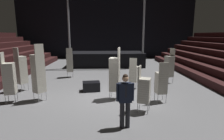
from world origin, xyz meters
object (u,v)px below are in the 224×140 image
(chair_stack_rear_centre, at_px, (161,82))
(chair_stack_mid_right, at_px, (144,89))
(chair_stack_aisle_left, at_px, (9,78))
(chair_stack_rear_right, at_px, (134,73))
(man_with_tie, at_px, (125,98))
(chair_stack_front_right, at_px, (21,69))
(chair_stack_mid_left, at_px, (169,66))
(chair_stack_front_left, at_px, (70,63))
(chair_stack_mid_centre, at_px, (38,73))
(chair_stack_rear_left, at_px, (115,74))
(stage_riser, at_px, (107,58))
(equipment_road_case, at_px, (91,86))

(chair_stack_rear_centre, bearing_deg, chair_stack_mid_right, -139.52)
(chair_stack_aisle_left, bearing_deg, chair_stack_rear_right, 96.81)
(man_with_tie, height_order, chair_stack_rear_right, man_with_tie)
(chair_stack_rear_right, relative_size, chair_stack_aisle_left, 0.77)
(chair_stack_front_right, xyz_separation_m, chair_stack_mid_left, (8.31, 1.28, -0.08))
(chair_stack_front_left, bearing_deg, chair_stack_rear_centre, -57.07)
(chair_stack_front_left, relative_size, chair_stack_aisle_left, 0.92)
(chair_stack_front_right, distance_m, chair_stack_rear_right, 6.02)
(man_with_tie, xyz_separation_m, chair_stack_rear_right, (0.95, 4.25, -0.14))
(chair_stack_front_left, height_order, chair_stack_mid_centre, chair_stack_mid_centre)
(chair_stack_rear_left, distance_m, chair_stack_rear_right, 2.03)
(chair_stack_rear_right, distance_m, chair_stack_rear_centre, 2.22)
(chair_stack_mid_right, xyz_separation_m, chair_stack_aisle_left, (-5.61, 1.16, 0.21))
(stage_riser, xyz_separation_m, chair_stack_mid_right, (1.39, -10.63, 0.17))
(man_with_tie, xyz_separation_m, chair_stack_front_right, (-5.05, 4.07, 0.15))
(man_with_tie, bearing_deg, stage_riser, -91.84)
(chair_stack_mid_left, relative_size, equipment_road_case, 2.37)
(man_with_tie, bearing_deg, chair_stack_aisle_left, -30.69)
(chair_stack_front_right, relative_size, chair_stack_rear_left, 0.96)
(chair_stack_front_left, xyz_separation_m, chair_stack_rear_centre, (4.94, -4.90, -0.13))
(chair_stack_front_left, height_order, chair_stack_mid_left, chair_stack_mid_left)
(stage_riser, relative_size, chair_stack_rear_left, 2.90)
(man_with_tie, distance_m, chair_stack_rear_centre, 2.86)
(chair_stack_front_left, xyz_separation_m, chair_stack_aisle_left, (-1.64, -4.76, 0.08))
(chair_stack_aisle_left, bearing_deg, chair_stack_mid_left, 98.91)
(man_with_tie, xyz_separation_m, chair_stack_aisle_left, (-4.77, 2.35, 0.11))
(chair_stack_mid_centre, xyz_separation_m, chair_stack_rear_left, (3.38, 0.09, -0.08))
(chair_stack_front_right, xyz_separation_m, chair_stack_aisle_left, (0.28, -1.72, -0.04))
(chair_stack_rear_centre, relative_size, equipment_road_case, 1.99)
(chair_stack_mid_right, bearing_deg, chair_stack_front_left, -124.79)
(chair_stack_mid_left, xyz_separation_m, chair_stack_rear_left, (-3.46, -2.73, 0.13))
(stage_riser, height_order, equipment_road_case, stage_riser)
(chair_stack_front_right, distance_m, chair_stack_rear_centre, 7.12)
(man_with_tie, distance_m, chair_stack_mid_left, 6.27)
(chair_stack_front_right, xyz_separation_m, chair_stack_rear_left, (4.85, -1.44, 0.04))
(chair_stack_mid_left, height_order, chair_stack_rear_centre, chair_stack_mid_left)
(stage_riser, relative_size, chair_stack_front_left, 3.38)
(chair_stack_front_right, distance_m, chair_stack_mid_left, 8.41)
(stage_riser, bearing_deg, chair_stack_aisle_left, -114.01)
(chair_stack_rear_right, bearing_deg, chair_stack_rear_left, -91.47)
(chair_stack_front_right, bearing_deg, chair_stack_rear_left, 16.42)
(stage_riser, relative_size, chair_stack_mid_centre, 2.71)
(man_with_tie, distance_m, chair_stack_mid_right, 1.46)
(chair_stack_front_left, height_order, chair_stack_mid_right, chair_stack_front_left)
(chair_stack_mid_centre, bearing_deg, chair_stack_rear_left, -50.01)
(chair_stack_front_right, height_order, chair_stack_rear_right, chair_stack_front_right)
(chair_stack_front_left, bearing_deg, chair_stack_mid_centre, -108.04)
(chair_stack_mid_centre, distance_m, chair_stack_rear_centre, 5.42)
(chair_stack_rear_left, relative_size, chair_stack_rear_centre, 1.33)
(man_with_tie, height_order, chair_stack_front_right, chair_stack_front_right)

